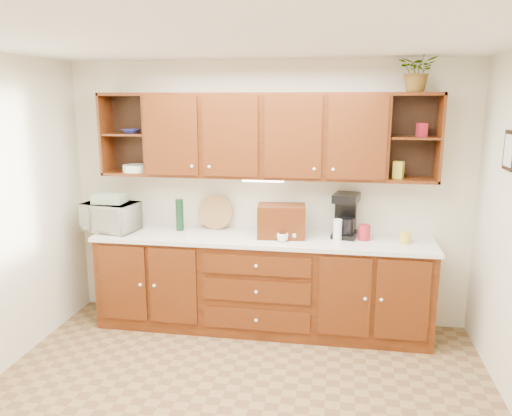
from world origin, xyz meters
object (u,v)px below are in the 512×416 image
(bread_box, at_px, (281,221))
(microwave, at_px, (111,217))
(coffee_maker, at_px, (346,216))
(potted_plant, at_px, (418,71))

(bread_box, bearing_deg, microwave, 176.28)
(microwave, bearing_deg, bread_box, 11.11)
(bread_box, xyz_separation_m, coffee_maker, (0.60, 0.13, 0.05))
(microwave, bearing_deg, coffee_maker, 14.00)
(bread_box, xyz_separation_m, potted_plant, (1.17, 0.08, 1.38))
(microwave, height_order, potted_plant, potted_plant)
(coffee_maker, bearing_deg, potted_plant, 5.45)
(microwave, distance_m, potted_plant, 3.20)
(potted_plant, bearing_deg, coffee_maker, 174.31)
(bread_box, distance_m, coffee_maker, 0.62)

